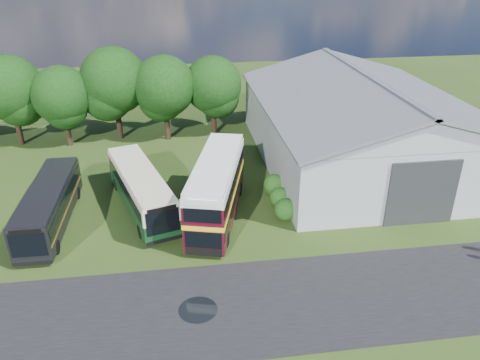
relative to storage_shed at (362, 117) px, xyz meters
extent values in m
plane|color=#243B12|center=(-15.00, -15.98, -4.17)|extent=(120.00, 120.00, 0.00)
cube|color=black|center=(-12.00, -18.98, -4.17)|extent=(60.00, 8.00, 0.02)
cylinder|color=black|center=(-16.50, -18.98, -4.17)|extent=(2.20, 2.20, 0.01)
cube|color=gray|center=(0.00, 0.02, -1.42)|extent=(18.00, 24.00, 5.50)
cube|color=#2D3033|center=(0.00, -12.06, -1.67)|extent=(5.20, 0.18, 5.00)
cylinder|color=black|center=(-33.00, 8.52, -2.46)|extent=(0.56, 0.56, 3.42)
sphere|color=black|center=(-33.00, 8.52, 1.72)|extent=(6.46, 6.46, 6.46)
cylinder|color=black|center=(-28.00, 7.52, -2.64)|extent=(0.56, 0.56, 3.06)
sphere|color=black|center=(-28.00, 7.52, 1.10)|extent=(5.78, 5.78, 5.78)
cylinder|color=black|center=(-23.00, 8.82, -2.37)|extent=(0.56, 0.56, 3.60)
sphere|color=black|center=(-23.00, 8.82, 2.03)|extent=(6.80, 6.80, 6.80)
cylinder|color=black|center=(-18.00, 7.82, -2.51)|extent=(0.56, 0.56, 3.31)
sphere|color=black|center=(-18.00, 7.82, 1.54)|extent=(6.26, 6.26, 6.26)
cylinder|color=black|center=(-13.00, 8.62, -2.58)|extent=(0.56, 0.56, 3.17)
sphere|color=black|center=(-13.00, 8.62, 1.29)|extent=(5.98, 5.98, 5.98)
sphere|color=#194714|center=(-9.40, -9.98, -4.17)|extent=(1.70, 1.70, 1.70)
sphere|color=#194714|center=(-9.40, -7.98, -4.17)|extent=(1.60, 1.60, 1.60)
sphere|color=#194714|center=(-9.40, -5.98, -4.17)|extent=(1.80, 1.80, 1.80)
cube|color=#0D3217|center=(-20.01, -6.94, -2.44)|extent=(5.89, 11.70, 2.84)
cube|color=#410914|center=(-14.41, -9.07, -1.66)|extent=(5.49, 11.25, 4.36)
cube|color=black|center=(-26.45, -8.36, -2.51)|extent=(2.68, 10.95, 2.71)
camera|label=1|loc=(-17.05, -39.31, 13.93)|focal=35.00mm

